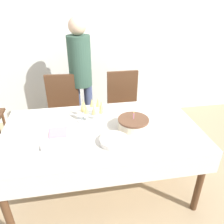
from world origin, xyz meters
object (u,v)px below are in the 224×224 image
object	(u,v)px
person_standing	(80,71)
dining_chair_far_left	(63,110)
birthday_cake	(133,124)
dining_chair_far_right	(124,106)
plate_stack_main	(114,141)
champagne_tray	(92,110)

from	to	relation	value
person_standing	dining_chair_far_left	bearing A→B (deg)	-143.17
dining_chair_far_left	birthday_cake	world-z (taller)	dining_chair_far_left
birthday_cake	dining_chair_far_left	bearing A→B (deg)	127.82
dining_chair_far_right	person_standing	world-z (taller)	person_standing
dining_chair_far_right	plate_stack_main	distance (m)	1.12
birthday_cake	champagne_tray	bearing A→B (deg)	145.41
champagne_tray	plate_stack_main	world-z (taller)	champagne_tray
dining_chair_far_left	person_standing	world-z (taller)	person_standing
dining_chair_far_left	plate_stack_main	world-z (taller)	dining_chair_far_left
person_standing	champagne_tray	bearing A→B (deg)	-85.07
dining_chair_far_left	plate_stack_main	xyz separation A→B (m)	(0.46, -1.05, 0.23)
champagne_tray	birthday_cake	bearing A→B (deg)	-34.59
dining_chair_far_right	birthday_cake	distance (m)	0.90
dining_chair_far_left	birthday_cake	distance (m)	1.12
dining_chair_far_right	person_standing	distance (m)	0.71
dining_chair_far_right	champagne_tray	xyz separation A→B (m)	(-0.45, -0.62, 0.30)
dining_chair_far_right	plate_stack_main	xyz separation A→B (m)	(-0.32, -1.05, 0.23)
plate_stack_main	champagne_tray	bearing A→B (deg)	107.72
champagne_tray	plate_stack_main	xyz separation A→B (m)	(0.14, -0.43, -0.07)
dining_chair_far_right	birthday_cake	bearing A→B (deg)	-97.25
dining_chair_far_left	dining_chair_far_right	distance (m)	0.78
dining_chair_far_left	plate_stack_main	distance (m)	1.17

